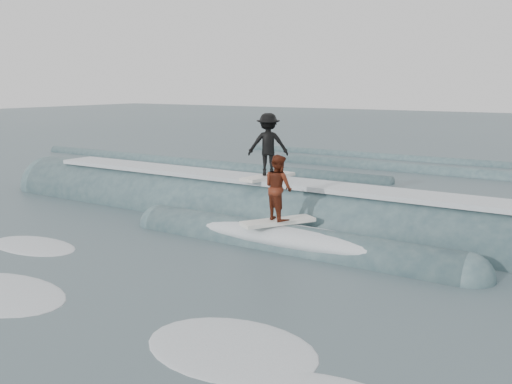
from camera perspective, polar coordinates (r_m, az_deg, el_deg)
The scene contains 6 objects.
ground at distance 13.39m, azimuth -10.98°, elevation -7.77°, with size 160.00×160.00×0.00m, color #374951.
breaking_wave at distance 17.33m, azimuth 1.94°, elevation -3.17°, with size 23.69×4.06×2.55m.
surfer_black at distance 17.39m, azimuth 1.22°, elevation 4.58°, with size 1.41×2.06×1.99m.
surfer_red at distance 14.79m, azimuth 2.24°, elevation 0.09°, with size 1.50×2.00×1.82m.
whitewater at distance 11.49m, azimuth -14.59°, elevation -11.12°, with size 12.29×4.42×0.10m.
far_swells at distance 29.05m, azimuth 11.27°, elevation 2.26°, with size 36.31×8.65×0.80m.
Camera 1 is at (8.91, -9.06, 4.23)m, focal length 40.00 mm.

